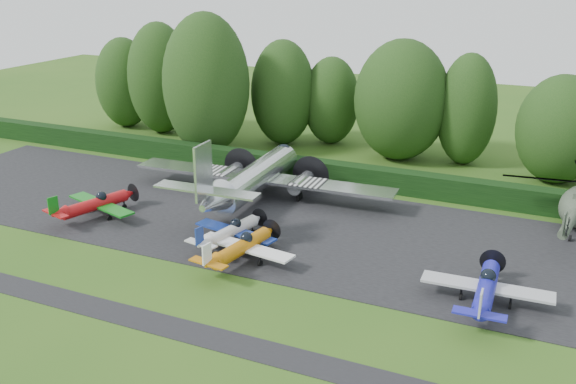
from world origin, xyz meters
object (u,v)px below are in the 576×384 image
at_px(transport_plane, 254,178).
at_px(light_plane_red, 95,204).
at_px(light_plane_white, 231,231).
at_px(light_plane_orange, 241,247).
at_px(light_plane_blue, 486,288).

xyz_separation_m(transport_plane, light_plane_red, (-9.87, -8.42, -0.95)).
distance_m(light_plane_red, light_plane_white, 12.40).
xyz_separation_m(light_plane_white, light_plane_orange, (2.03, -2.25, 0.09)).
height_order(light_plane_red, light_plane_white, light_plane_red).
distance_m(light_plane_red, light_plane_orange, 14.64).
bearing_deg(light_plane_orange, light_plane_blue, -6.08).
distance_m(transport_plane, light_plane_orange, 11.84).
relative_size(light_plane_red, light_plane_white, 1.08).
bearing_deg(light_plane_orange, light_plane_white, 123.43).
height_order(light_plane_white, light_plane_blue, light_plane_blue).
bearing_deg(transport_plane, light_plane_orange, -64.88).
distance_m(light_plane_red, light_plane_blue, 30.38).
bearing_deg(light_plane_white, light_plane_blue, -15.94).
bearing_deg(transport_plane, light_plane_white, -71.29).
height_order(light_plane_orange, light_plane_blue, light_plane_blue).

